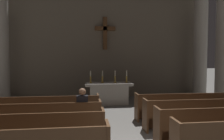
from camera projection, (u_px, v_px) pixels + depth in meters
pew_left_row_2 at (24, 132)px, 4.86m from camera, size 3.69×0.50×0.95m
pew_left_row_3 at (35, 119)px, 5.92m from camera, size 3.69×0.50×0.95m
pew_left_row_4 at (42, 110)px, 6.98m from camera, size 3.69×0.50×0.95m
pew_right_row_3 at (203, 113)px, 6.53m from camera, size 3.69×0.50×0.95m
pew_right_row_4 at (187, 106)px, 7.59m from camera, size 3.69×0.50×0.95m
column_right_third at (224, 41)px, 9.67m from camera, size 1.07×1.07×6.08m
column_left_fourth at (1, 42)px, 10.42m from camera, size 1.07×1.07×6.08m
column_right_fourth at (200, 44)px, 11.68m from camera, size 1.07×1.07×6.08m
altar at (109, 93)px, 10.07m from camera, size 2.20×0.90×1.01m
candlestick_outer_left at (91, 79)px, 9.93m from camera, size 0.16×0.16×0.58m
candlestick_inner_left at (102, 79)px, 10.00m from camera, size 0.16×0.16×0.58m
candlestick_inner_right at (115, 79)px, 10.07m from camera, size 0.16×0.16×0.58m
candlestick_outer_right at (127, 79)px, 10.14m from camera, size 0.16×0.16×0.58m
apse_with_cross at (105, 40)px, 12.04m from camera, size 11.48×0.46×6.43m
lone_worshipper at (82, 110)px, 6.11m from camera, size 0.32×0.43×1.32m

